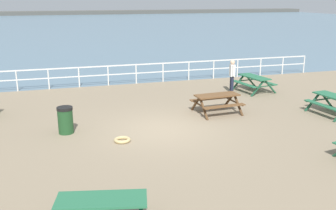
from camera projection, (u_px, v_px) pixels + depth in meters
ground_plane at (162, 132)px, 13.96m from camera, size 30.00×24.00×0.20m
sea_band at (72, 26)px, 62.49m from camera, size 142.00×90.00×0.01m
distant_shoreline at (62, 15)px, 102.07m from camera, size 142.00×6.00×1.80m
seaward_railing at (122, 71)px, 20.87m from camera, size 23.07×0.07×1.08m
picnic_table_near_left at (254, 80)px, 19.35m from camera, size 1.78×2.01×0.80m
picnic_table_near_right at (102, 207)px, 7.69m from camera, size 2.09×1.87×0.80m
picnic_table_mid_centre at (335, 100)px, 15.58m from camera, size 1.71×1.95×0.80m
picnic_table_corner at (217, 99)px, 15.76m from camera, size 1.89×1.65×0.80m
visitor at (232, 74)px, 18.92m from camera, size 0.28×0.52×1.66m
litter_bin at (65, 120)px, 13.44m from camera, size 0.55×0.55×0.95m
rope_coil at (122, 140)px, 12.76m from camera, size 0.55×0.55×0.11m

